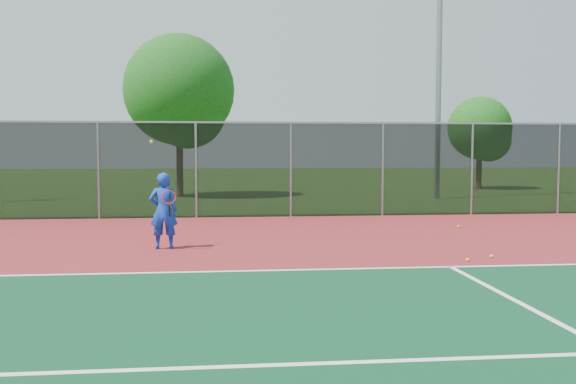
# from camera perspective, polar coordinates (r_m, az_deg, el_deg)

# --- Properties ---
(ground) EXTENTS (120.00, 120.00, 0.00)m
(ground) POSITION_cam_1_polar(r_m,az_deg,el_deg) (8.91, 8.74, -10.59)
(ground) COLOR #295217
(ground) RESTS_ON ground
(court_apron) EXTENTS (30.00, 20.00, 0.02)m
(court_apron) POSITION_cam_1_polar(r_m,az_deg,el_deg) (10.81, 6.03, -7.92)
(court_apron) COLOR maroon
(court_apron) RESTS_ON ground
(fence_back) EXTENTS (30.00, 0.06, 3.03)m
(fence_back) POSITION_cam_1_polar(r_m,az_deg,el_deg) (20.47, 0.25, 2.11)
(fence_back) COLOR black
(fence_back) RESTS_ON court_apron
(tennis_player) EXTENTS (0.62, 0.62, 2.38)m
(tennis_player) POSITION_cam_1_polar(r_m,az_deg,el_deg) (14.26, -11.01, -1.63)
(tennis_player) COLOR #133ABB
(tennis_player) RESTS_ON court_apron
(practice_ball_2) EXTENTS (0.07, 0.07, 0.07)m
(practice_ball_2) POSITION_cam_1_polar(r_m,az_deg,el_deg) (13.55, 17.63, -5.46)
(practice_ball_2) COLOR yellow
(practice_ball_2) RESTS_ON court_apron
(practice_ball_3) EXTENTS (0.07, 0.07, 0.07)m
(practice_ball_3) POSITION_cam_1_polar(r_m,az_deg,el_deg) (13.00, 15.67, -5.82)
(practice_ball_3) COLOR yellow
(practice_ball_3) RESTS_ON court_apron
(practice_ball_4) EXTENTS (0.07, 0.07, 0.07)m
(practice_ball_4) POSITION_cam_1_polar(r_m,az_deg,el_deg) (18.33, 14.93, -2.98)
(practice_ball_4) COLOR yellow
(practice_ball_4) RESTS_ON court_apron
(floodlight_n) EXTENTS (0.90, 0.40, 12.43)m
(floodlight_n) POSITION_cam_1_polar(r_m,az_deg,el_deg) (28.93, 13.30, 13.36)
(floodlight_n) COLOR gray
(floodlight_n) RESTS_ON ground
(tree_back_left) EXTENTS (4.96, 4.96, 7.29)m
(tree_back_left) POSITION_cam_1_polar(r_m,az_deg,el_deg) (29.31, -9.48, 8.51)
(tree_back_left) COLOR #3D2B16
(tree_back_left) RESTS_ON ground
(tree_back_mid) EXTENTS (3.37, 3.37, 4.95)m
(tree_back_mid) POSITION_cam_1_polar(r_m,az_deg,el_deg) (35.88, 16.86, 5.21)
(tree_back_mid) COLOR #3D2B16
(tree_back_mid) RESTS_ON ground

